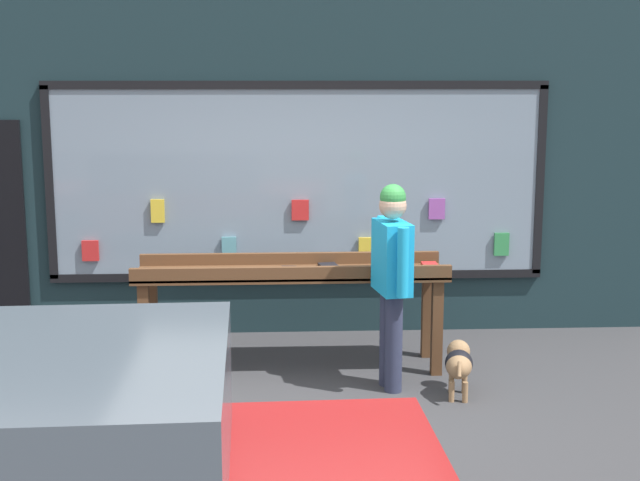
# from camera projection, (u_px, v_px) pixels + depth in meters

# --- Properties ---
(ground_plane) EXTENTS (40.00, 40.00, 0.00)m
(ground_plane) POSITION_uv_depth(u_px,v_px,m) (295.00, 419.00, 6.59)
(ground_plane) COLOR #38383A
(shopfront_facade) EXTENTS (7.25, 0.29, 3.64)m
(shopfront_facade) POSITION_uv_depth(u_px,v_px,m) (285.00, 151.00, 8.61)
(shopfront_facade) COLOR #192D33
(shopfront_facade) RESTS_ON ground_plane
(display_table_main) EXTENTS (2.65, 0.65, 0.96)m
(display_table_main) POSITION_uv_depth(u_px,v_px,m) (291.00, 281.00, 7.62)
(display_table_main) COLOR brown
(display_table_main) RESTS_ON ground_plane
(person_browsing) EXTENTS (0.29, 0.65, 1.67)m
(person_browsing) POSITION_uv_depth(u_px,v_px,m) (392.00, 271.00, 7.07)
(person_browsing) COLOR #2D334C
(person_browsing) RESTS_ON ground_plane
(small_dog) EXTENTS (0.27, 0.56, 0.40)m
(small_dog) POSITION_uv_depth(u_px,v_px,m) (459.00, 362.00, 7.03)
(small_dog) COLOR #99724C
(small_dog) RESTS_ON ground_plane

